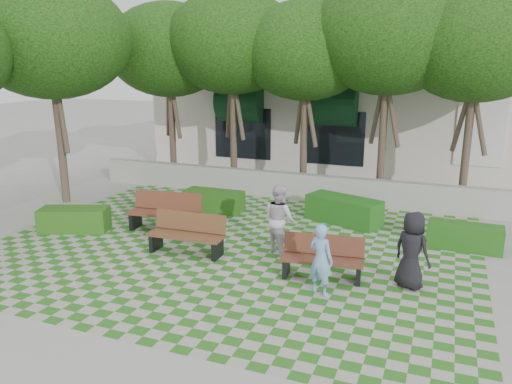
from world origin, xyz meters
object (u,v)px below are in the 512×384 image
at_px(bench_east, 323,258).
at_px(bench_west, 165,213).
at_px(person_white, 280,219).
at_px(person_dark, 412,250).
at_px(hedge_east, 464,237).
at_px(person_blue, 321,259).
at_px(bench_mid, 187,234).
at_px(hedge_midleft, 214,201).
at_px(hedge_west, 74,219).
at_px(hedge_midright, 344,210).

xyz_separation_m(bench_east, bench_west, (-4.89, 1.56, 0.07)).
relative_size(bench_west, person_white, 1.20).
height_order(person_dark, person_white, person_white).
height_order(bench_west, hedge_east, bench_west).
distance_m(person_blue, person_dark, 1.94).
height_order(hedge_east, person_white, person_white).
distance_m(bench_mid, hedge_midleft, 3.67).
distance_m(hedge_midleft, hedge_west, 4.22).
bearing_deg(person_dark, hedge_midright, -31.18).
height_order(bench_mid, person_dark, person_dark).
bearing_deg(person_dark, person_blue, 59.59).
bearing_deg(hedge_west, person_white, 4.99).
distance_m(hedge_midright, hedge_midleft, 4.11).
xyz_separation_m(hedge_east, hedge_midright, (-3.28, 1.01, 0.07)).
distance_m(bench_mid, hedge_midright, 4.91).
bearing_deg(bench_west, bench_mid, -48.86).
height_order(bench_mid, bench_west, bench_west).
bearing_deg(bench_mid, hedge_midright, 48.84).
distance_m(person_dark, person_white, 3.32).
xyz_separation_m(hedge_west, person_blue, (7.39, -1.38, 0.42)).
bearing_deg(hedge_midleft, person_white, -40.71).
height_order(bench_east, person_blue, person_blue).
xyz_separation_m(person_dark, person_white, (-3.19, 0.92, 0.04)).
relative_size(bench_east, person_dark, 1.11).
bearing_deg(person_blue, bench_mid, 5.33).
bearing_deg(person_dark, hedge_midleft, -0.39).
xyz_separation_m(bench_east, hedge_west, (-7.24, 0.59, -0.12)).
relative_size(bench_mid, person_dark, 1.16).
bearing_deg(person_dark, person_white, 13.23).
bearing_deg(bench_east, hedge_midright, 87.60).
distance_m(bench_mid, bench_west, 1.94).
bearing_deg(bench_east, bench_west, 154.69).
xyz_separation_m(bench_east, bench_mid, (-3.47, 0.24, 0.03)).
height_order(bench_west, person_blue, person_blue).
bearing_deg(hedge_east, hedge_midright, 162.96).
bearing_deg(hedge_east, person_blue, -125.80).
bearing_deg(person_dark, bench_east, 35.20).
height_order(hedge_east, person_dark, person_dark).
bearing_deg(bench_mid, bench_west, 135.06).
bearing_deg(person_white, person_blue, 162.11).
bearing_deg(hedge_midright, hedge_midleft, -176.09).
relative_size(hedge_east, hedge_midright, 0.82).
bearing_deg(hedge_midright, person_dark, -60.49).
relative_size(bench_west, hedge_east, 1.16).
distance_m(bench_east, bench_mid, 3.48).
distance_m(bench_east, person_dark, 1.87).
bearing_deg(person_blue, hedge_midright, -62.65).
xyz_separation_m(hedge_midright, person_blue, (0.52, -4.84, 0.37)).
relative_size(bench_east, bench_mid, 0.95).
height_order(bench_west, hedge_midright, bench_west).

